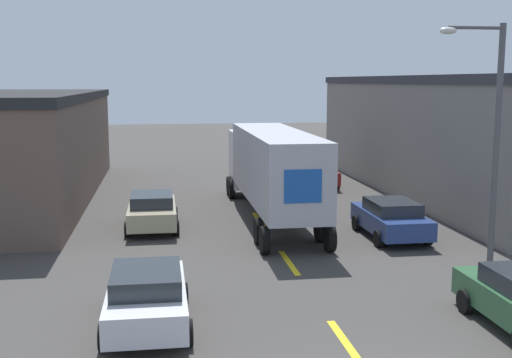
% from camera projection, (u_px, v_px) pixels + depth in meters
% --- Properties ---
extents(road_centerline, '(0.20, 16.34, 0.01)m').
position_uv_depth(road_centerline, '(289.00, 262.00, 21.14)').
color(road_centerline, yellow).
rests_on(road_centerline, ground_plane).
extents(warehouse_right, '(8.98, 24.99, 6.20)m').
position_uv_depth(warehouse_right, '(465.00, 134.00, 34.35)').
color(warehouse_right, slate).
rests_on(warehouse_right, ground_plane).
extents(semi_truck, '(2.64, 13.62, 3.89)m').
position_uv_depth(semi_truck, '(270.00, 165.00, 27.73)').
color(semi_truck, silver).
rests_on(semi_truck, ground_plane).
extents(parked_car_right_mid, '(2.09, 4.30, 1.46)m').
position_uv_depth(parked_car_right_mid, '(391.00, 218.00, 24.41)').
color(parked_car_right_mid, navy).
rests_on(parked_car_right_mid, ground_plane).
extents(parked_car_left_near, '(2.09, 4.30, 1.46)m').
position_uv_depth(parked_car_left_near, '(147.00, 296.00, 15.55)').
color(parked_car_left_near, silver).
rests_on(parked_car_left_near, ground_plane).
extents(parked_car_right_far, '(2.09, 4.30, 1.46)m').
position_uv_depth(parked_car_right_far, '(315.00, 173.00, 36.40)').
color(parked_car_right_far, maroon).
rests_on(parked_car_right_far, ground_plane).
extents(parked_car_left_far, '(2.09, 4.30, 1.46)m').
position_uv_depth(parked_car_left_far, '(152.00, 210.00, 25.87)').
color(parked_car_left_far, tan).
rests_on(parked_car_left_far, ground_plane).
extents(street_lamp, '(2.19, 0.32, 7.71)m').
position_uv_depth(street_lamp, '(490.00, 128.00, 20.39)').
color(street_lamp, '#4C4C51').
rests_on(street_lamp, ground_plane).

